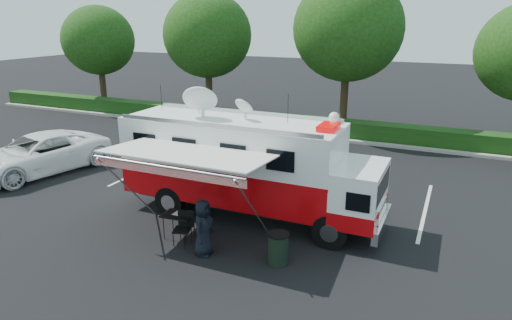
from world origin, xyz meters
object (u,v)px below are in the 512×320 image
Objects in this scene: white_suv at (41,172)px; trash_bin at (278,248)px; command_truck at (248,166)px; folding_table at (178,215)px.

trash_bin is (12.47, -2.94, 0.46)m from white_suv.
command_truck reaches higher than white_suv.
white_suv reaches higher than folding_table.
folding_table is 1.11× the size of trash_bin.
command_truck is at bearing 11.64° from white_suv.
command_truck is 9.73× the size of trash_bin.
folding_table is (-1.25, -2.38, -1.07)m from command_truck.
white_suv is at bearing 177.73° from command_truck.
trash_bin is at bearing 0.67° from white_suv.
trash_bin is at bearing -2.51° from folding_table.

